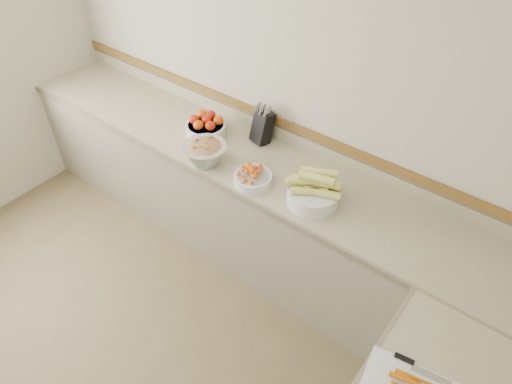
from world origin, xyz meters
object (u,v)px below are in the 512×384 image
Objects in this scene: knife_block at (262,126)px; tomato_bowl at (206,126)px; rhubarb_bowl at (205,152)px; cherry_tomato_bowl at (253,177)px; corn_bowl at (313,191)px.

knife_block reaches higher than tomato_bowl.
rhubarb_bowl is (0.23, -0.26, 0.02)m from tomato_bowl.
knife_block is 1.24× the size of cherry_tomato_bowl.
corn_bowl is (0.62, -0.32, -0.04)m from knife_block.
knife_block is at bearing 152.89° from corn_bowl.
tomato_bowl is at bearing 131.81° from rhubarb_bowl.
tomato_bowl reaches higher than cherry_tomato_bowl.
rhubarb_bowl is at bearing -171.86° from corn_bowl.
knife_block is 0.86× the size of corn_bowl.
tomato_bowl is 0.34m from rhubarb_bowl.
knife_block is 0.47m from cherry_tomato_bowl.
cherry_tomato_bowl is at bearing -167.95° from corn_bowl.
tomato_bowl is at bearing -155.27° from knife_block.
cherry_tomato_bowl is 0.83× the size of rhubarb_bowl.
knife_block is 0.70m from corn_bowl.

